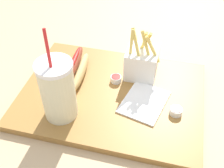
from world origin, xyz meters
The scene contains 8 objects.
ground_plane centered at (0.00, 0.00, -0.01)m, with size 2.40×2.40×0.02m, color tan.
food_tray centered at (0.00, 0.00, 0.01)m, with size 0.48×0.36×0.02m, color olive.
soda_cup centered at (0.10, 0.10, 0.10)m, with size 0.08×0.08×0.24m.
fries_basket centered at (-0.06, -0.09, 0.06)m, with size 0.09×0.08×0.15m.
hot_dog_1 centered at (0.12, -0.04, 0.04)m, with size 0.07×0.17×0.06m.
ketchup_cup_1 centered at (-0.17, 0.03, 0.03)m, with size 0.03×0.03×0.02m.
ketchup_cup_2 centered at (0.00, -0.05, 0.03)m, with size 0.03×0.03×0.02m.
napkin_stack centered at (-0.09, 0.02, 0.02)m, with size 0.10×0.13×0.00m, color white.
Camera 1 is at (-0.13, 0.52, 0.55)m, focal length 45.17 mm.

